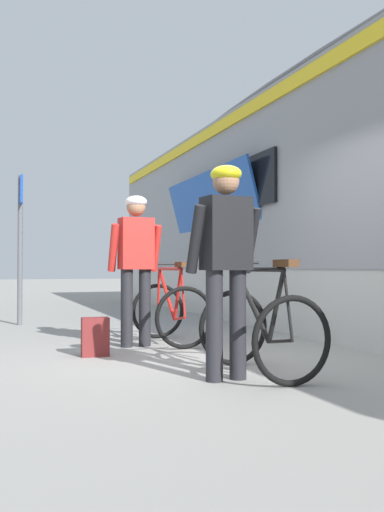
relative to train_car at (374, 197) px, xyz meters
The scene contains 9 objects.
ground_plane 4.11m from the train_car, 150.58° to the right, with size 80.00×80.00×0.00m, color gray.
train_car is the anchor object (origin of this frame).
cyclist_near_in_red 3.89m from the train_car, behind, with size 0.62×0.33×1.76m.
cyclist_far_in_dark 4.50m from the train_car, 143.41° to the right, with size 0.63×0.35×1.76m.
bicycle_near_red 3.66m from the train_car, behind, with size 0.72×1.08×0.99m.
bicycle_far_black 4.35m from the train_car, 141.44° to the right, with size 0.75×1.09×0.99m.
backpack_on_platform 4.78m from the train_car, 166.73° to the right, with size 0.28×0.18×0.40m, color maroon.
water_bottle_near_the_bikes 3.40m from the train_car, 169.27° to the right, with size 0.07×0.07×0.21m, color silver.
platform_sign_post 5.51m from the train_car, 152.47° to the left, with size 0.08×0.70×2.40m.
Camera 1 is at (-2.25, -5.07, 0.92)m, focal length 39.34 mm.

